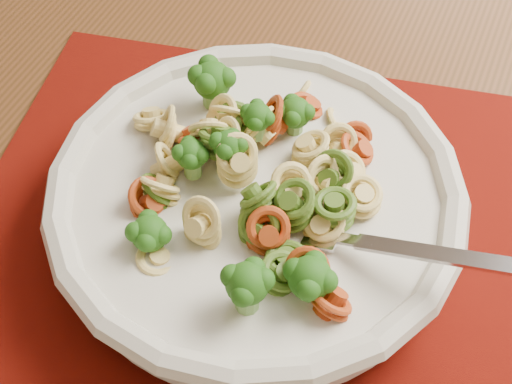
{
  "coord_description": "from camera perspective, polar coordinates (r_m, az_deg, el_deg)",
  "views": [
    {
      "loc": [
        -0.7,
        -1.15,
        1.14
      ],
      "look_at": [
        -0.73,
        -0.86,
        0.76
      ],
      "focal_mm": 50.0,
      "sensor_mm": 36.0,
      "label": 1
    }
  ],
  "objects": [
    {
      "name": "dining_table",
      "position": [
        0.67,
        8.79,
        -1.77
      ],
      "size": [
        1.44,
        1.16,
        0.72
      ],
      "rotation": [
        0.0,
        0.0,
        -0.32
      ],
      "color": "#5B3219",
      "rests_on": "ground"
    },
    {
      "name": "placemat",
      "position": [
        0.52,
        0.87,
        -2.26
      ],
      "size": [
        0.47,
        0.38,
        0.0
      ],
      "primitive_type": "cube",
      "rotation": [
        0.0,
        0.0,
        -0.13
      ],
      "color": "#640E04",
      "rests_on": "dining_table"
    },
    {
      "name": "pasta_bowl",
      "position": [
        0.49,
        -0.0,
        -0.58
      ],
      "size": [
        0.29,
        0.29,
        0.05
      ],
      "color": "beige",
      "rests_on": "placemat"
    },
    {
      "name": "pasta_broccoli_heap",
      "position": [
        0.48,
        0.0,
        0.44
      ],
      "size": [
        0.24,
        0.24,
        0.06
      ],
      "primitive_type": null,
      "color": "#F2D477",
      "rests_on": "pasta_bowl"
    },
    {
      "name": "fork",
      "position": [
        0.46,
        5.23,
        -3.47
      ],
      "size": [
        0.18,
        0.09,
        0.08
      ],
      "primitive_type": null,
      "rotation": [
        0.0,
        -0.35,
        -0.36
      ],
      "color": "silver",
      "rests_on": "pasta_bowl"
    }
  ]
}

